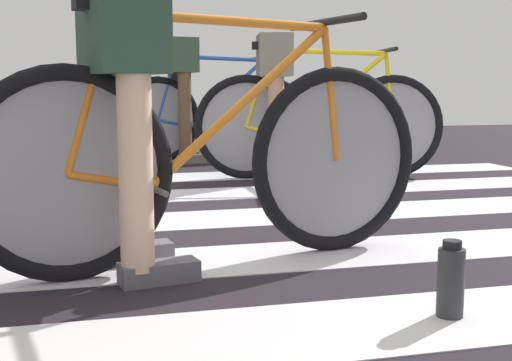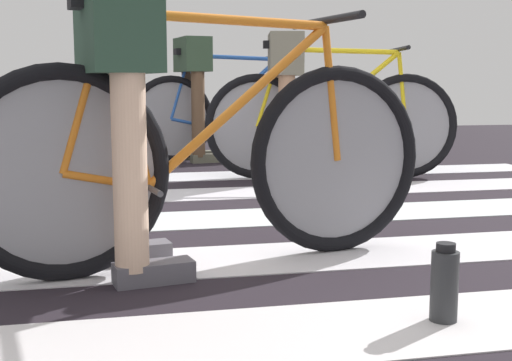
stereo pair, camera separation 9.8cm
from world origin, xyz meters
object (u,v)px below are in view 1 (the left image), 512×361
at_px(cyclist_3_of_3, 180,83).
at_px(water_bottle, 451,281).
at_px(bicycle_3_of_3, 215,115).
at_px(cyclist_2_of_3, 275,86).
at_px(cyclist_1_of_3, 124,92).
at_px(bicycle_2_of_3, 319,123).
at_px(bicycle_1_of_3, 212,159).

distance_m(cyclist_3_of_3, water_bottle, 4.09).
bearing_deg(cyclist_3_of_3, bicycle_3_of_3, 0.00).
relative_size(cyclist_2_of_3, cyclist_3_of_3, 0.96).
xyz_separation_m(cyclist_1_of_3, bicycle_3_of_3, (0.97, 3.44, -0.24)).
bearing_deg(bicycle_3_of_3, cyclist_1_of_3, -115.31).
relative_size(bicycle_2_of_3, bicycle_3_of_3, 1.00).
bearing_deg(bicycle_1_of_3, bicycle_3_of_3, 68.32).
xyz_separation_m(cyclist_1_of_3, water_bottle, (0.84, -0.67, -0.52)).
bearing_deg(bicycle_3_of_3, bicycle_2_of_3, -79.30).
height_order(cyclist_3_of_3, water_bottle, cyclist_3_of_3).
bearing_deg(bicycle_2_of_3, cyclist_1_of_3, -113.44).
xyz_separation_m(bicycle_2_of_3, cyclist_2_of_3, (-0.31, 0.06, 0.25)).
bearing_deg(bicycle_1_of_3, cyclist_3_of_3, 73.31).
relative_size(bicycle_3_of_3, cyclist_3_of_3, 1.68).
bearing_deg(cyclist_1_of_3, cyclist_2_of_3, 51.87).
height_order(bicycle_3_of_3, water_bottle, bicycle_3_of_3).
relative_size(cyclist_1_of_3, cyclist_2_of_3, 0.98).
height_order(bicycle_1_of_3, cyclist_2_of_3, cyclist_2_of_3).
bearing_deg(cyclist_2_of_3, bicycle_3_of_3, 108.78).
relative_size(bicycle_2_of_3, water_bottle, 7.75).
bearing_deg(cyclist_3_of_3, bicycle_2_of_3, -67.37).
height_order(bicycle_2_of_3, cyclist_2_of_3, cyclist_2_of_3).
xyz_separation_m(cyclist_3_of_3, water_bottle, (0.18, -4.05, -0.56)).
distance_m(bicycle_2_of_3, bicycle_3_of_3, 1.39).
bearing_deg(bicycle_1_of_3, water_bottle, -64.12).
height_order(bicycle_1_of_3, bicycle_3_of_3, same).
height_order(cyclist_1_of_3, cyclist_2_of_3, cyclist_2_of_3).
bearing_deg(bicycle_2_of_3, bicycle_1_of_3, -108.10).
height_order(cyclist_2_of_3, cyclist_3_of_3, cyclist_3_of_3).
distance_m(cyclist_2_of_3, water_bottle, 2.92).
distance_m(bicycle_1_of_3, bicycle_3_of_3, 3.44).
bearing_deg(cyclist_3_of_3, cyclist_2_of_3, -77.56).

